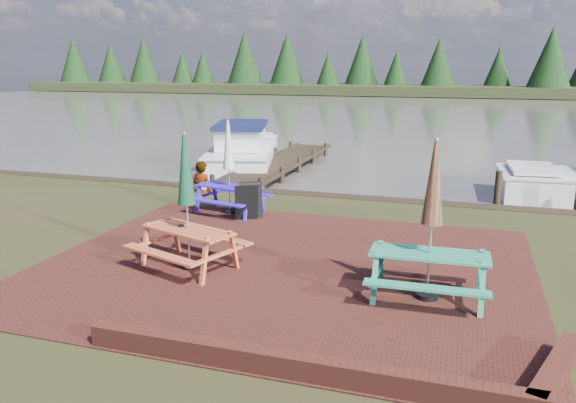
{
  "coord_description": "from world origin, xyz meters",
  "views": [
    {
      "loc": [
        3.11,
        -8.44,
        3.7
      ],
      "look_at": [
        -0.26,
        2.06,
        1.0
      ],
      "focal_mm": 35.0,
      "sensor_mm": 36.0,
      "label": 1
    }
  ],
  "objects_px": {
    "picnic_table_teal": "(430,246)",
    "boat_jetty": "(243,152)",
    "picnic_table_red": "(188,223)",
    "picnic_table_blue": "(229,181)",
    "chalkboard": "(249,201)",
    "person": "(202,161)",
    "jetty": "(281,163)"
  },
  "relations": [
    {
      "from": "picnic_table_red",
      "to": "picnic_table_blue",
      "type": "relative_size",
      "value": 1.06
    },
    {
      "from": "picnic_table_teal",
      "to": "person",
      "type": "relative_size",
      "value": 1.37
    },
    {
      "from": "picnic_table_teal",
      "to": "picnic_table_blue",
      "type": "distance_m",
      "value": 6.56
    },
    {
      "from": "picnic_table_blue",
      "to": "picnic_table_teal",
      "type": "bearing_deg",
      "value": -25.68
    },
    {
      "from": "picnic_table_teal",
      "to": "jetty",
      "type": "height_order",
      "value": "picnic_table_teal"
    },
    {
      "from": "picnic_table_blue",
      "to": "person",
      "type": "xyz_separation_m",
      "value": [
        -1.7,
        1.89,
        0.12
      ]
    },
    {
      "from": "picnic_table_blue",
      "to": "person",
      "type": "height_order",
      "value": "picnic_table_blue"
    },
    {
      "from": "picnic_table_teal",
      "to": "chalkboard",
      "type": "height_order",
      "value": "picnic_table_teal"
    },
    {
      "from": "jetty",
      "to": "person",
      "type": "distance_m",
      "value": 5.21
    },
    {
      "from": "boat_jetty",
      "to": "picnic_table_teal",
      "type": "bearing_deg",
      "value": -71.27
    },
    {
      "from": "picnic_table_red",
      "to": "jetty",
      "type": "distance_m",
      "value": 11.05
    },
    {
      "from": "picnic_table_red",
      "to": "picnic_table_blue",
      "type": "distance_m",
      "value": 3.99
    },
    {
      "from": "picnic_table_teal",
      "to": "boat_jetty",
      "type": "relative_size",
      "value": 0.37
    },
    {
      "from": "picnic_table_teal",
      "to": "picnic_table_red",
      "type": "relative_size",
      "value": 1.03
    },
    {
      "from": "jetty",
      "to": "person",
      "type": "height_order",
      "value": "person"
    },
    {
      "from": "chalkboard",
      "to": "person",
      "type": "relative_size",
      "value": 0.48
    },
    {
      "from": "picnic_table_red",
      "to": "boat_jetty",
      "type": "xyz_separation_m",
      "value": [
        -3.48,
        11.2,
        -0.5
      ]
    },
    {
      "from": "jetty",
      "to": "picnic_table_blue",
      "type": "bearing_deg",
      "value": -82.14
    },
    {
      "from": "jetty",
      "to": "chalkboard",
      "type": "bearing_deg",
      "value": -77.42
    },
    {
      "from": "chalkboard",
      "to": "jetty",
      "type": "xyz_separation_m",
      "value": [
        -1.65,
        7.39,
        -0.35
      ]
    },
    {
      "from": "chalkboard",
      "to": "jetty",
      "type": "distance_m",
      "value": 7.58
    },
    {
      "from": "picnic_table_teal",
      "to": "picnic_table_blue",
      "type": "relative_size",
      "value": 1.1
    },
    {
      "from": "picnic_table_red",
      "to": "picnic_table_teal",
      "type": "bearing_deg",
      "value": 18.03
    },
    {
      "from": "picnic_table_blue",
      "to": "boat_jetty",
      "type": "relative_size",
      "value": 0.33
    },
    {
      "from": "picnic_table_teal",
      "to": "picnic_table_blue",
      "type": "height_order",
      "value": "picnic_table_teal"
    },
    {
      "from": "picnic_table_blue",
      "to": "person",
      "type": "distance_m",
      "value": 2.55
    },
    {
      "from": "chalkboard",
      "to": "boat_jetty",
      "type": "xyz_separation_m",
      "value": [
        -3.3,
        7.72,
        -0.08
      ]
    },
    {
      "from": "picnic_table_teal",
      "to": "jetty",
      "type": "xyz_separation_m",
      "value": [
        -6.17,
        10.97,
        -0.79
      ]
    },
    {
      "from": "picnic_table_teal",
      "to": "boat_jetty",
      "type": "height_order",
      "value": "picnic_table_teal"
    },
    {
      "from": "jetty",
      "to": "person",
      "type": "relative_size",
      "value": 4.82
    },
    {
      "from": "picnic_table_red",
      "to": "person",
      "type": "height_order",
      "value": "picnic_table_red"
    },
    {
      "from": "boat_jetty",
      "to": "person",
      "type": "bearing_deg",
      "value": -96.45
    }
  ]
}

